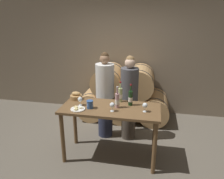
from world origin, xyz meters
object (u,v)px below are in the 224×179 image
at_px(person_left, 105,95).
at_px(wine_bottle_white, 120,95).
at_px(person_right, 129,98).
at_px(cheese_plate, 78,109).
at_px(bread_basket, 76,96).
at_px(blue_crock, 90,104).
at_px(wine_glass_far_left, 80,100).
at_px(wine_bottle_red, 131,98).
at_px(wine_glass_left, 112,105).
at_px(wine_bottle_rose, 117,100).
at_px(wine_glass_center, 145,106).
at_px(tasting_table, 110,115).

height_order(person_left, wine_bottle_white, person_left).
height_order(person_right, cheese_plate, person_right).
distance_m(person_right, bread_basket, 0.98).
distance_m(blue_crock, wine_glass_far_left, 0.20).
relative_size(wine_bottle_red, wine_glass_far_left, 2.51).
bearing_deg(wine_glass_left, person_right, 78.73).
height_order(wine_bottle_white, wine_glass_left, wine_bottle_white).
height_order(person_right, wine_glass_left, person_right).
height_order(wine_bottle_rose, wine_glass_left, wine_bottle_rose).
bearing_deg(blue_crock, person_right, 55.75).
distance_m(bread_basket, cheese_plate, 0.44).
xyz_separation_m(wine_glass_far_left, wine_glass_center, (1.02, -0.05, 0.00)).
distance_m(person_left, cheese_plate, 0.88).
bearing_deg(bread_basket, wine_bottle_red, -5.03).
distance_m(cheese_plate, wine_glass_left, 0.54).
bearing_deg(person_right, tasting_table, -107.86).
xyz_separation_m(wine_bottle_white, wine_bottle_rose, (-0.01, -0.25, -0.00)).
bearing_deg(wine_glass_center, wine_bottle_rose, 170.77).
bearing_deg(person_right, wine_bottle_white, -104.05).
distance_m(person_right, wine_glass_center, 0.82).
distance_m(wine_bottle_rose, wine_glass_far_left, 0.60).
distance_m(person_left, bread_basket, 0.61).
bearing_deg(wine_bottle_red, blue_crock, -158.24).
bearing_deg(wine_glass_far_left, tasting_table, 1.17).
distance_m(tasting_table, person_right, 0.71).
height_order(cheese_plate, wine_glass_far_left, wine_glass_far_left).
bearing_deg(person_left, wine_glass_left, -69.94).
distance_m(wine_bottle_rose, bread_basket, 0.78).
xyz_separation_m(wine_bottle_red, wine_bottle_rose, (-0.19, -0.13, -0.00)).
relative_size(wine_bottle_red, cheese_plate, 1.58).
height_order(cheese_plate, wine_glass_center, wine_glass_center).
bearing_deg(person_left, wine_bottle_white, -49.11).
distance_m(tasting_table, cheese_plate, 0.52).
xyz_separation_m(wine_bottle_white, blue_crock, (-0.42, -0.36, -0.05)).
height_order(blue_crock, bread_basket, bread_basket).
relative_size(person_right, wine_bottle_red, 4.56).
bearing_deg(blue_crock, bread_basket, 136.60).
xyz_separation_m(wine_bottle_red, cheese_plate, (-0.77, -0.32, -0.11)).
xyz_separation_m(person_right, wine_glass_left, (-0.16, -0.81, 0.19)).
height_order(wine_bottle_red, blue_crock, wine_bottle_red).
height_order(person_left, bread_basket, person_left).
bearing_deg(person_left, person_right, 0.01).
bearing_deg(tasting_table, wine_bottle_red, 26.59).
relative_size(person_right, wine_bottle_rose, 4.64).
bearing_deg(wine_bottle_red, tasting_table, -153.41).
height_order(wine_bottle_white, blue_crock, wine_bottle_white).
bearing_deg(wine_bottle_rose, person_left, 117.61).
bearing_deg(cheese_plate, wine_glass_center, 6.72).
xyz_separation_m(wine_bottle_white, cheese_plate, (-0.59, -0.44, -0.11)).
xyz_separation_m(person_right, wine_glass_far_left, (-0.70, -0.68, 0.19)).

